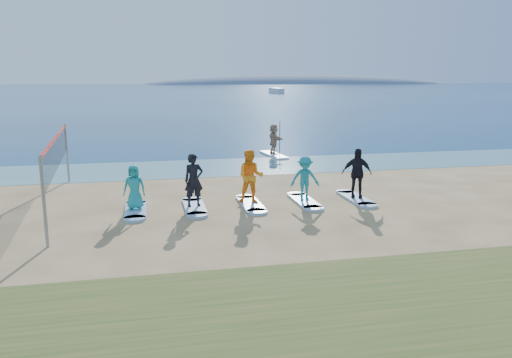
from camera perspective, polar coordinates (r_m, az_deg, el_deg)
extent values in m
plane|color=tan|center=(15.08, 0.30, -5.65)|extent=(600.00, 600.00, 0.00)
plane|color=teal|center=(25.16, -4.89, 1.33)|extent=(600.00, 600.00, 0.00)
plane|color=navy|center=(174.15, -11.37, 9.91)|extent=(600.00, 600.00, 0.00)
ellipsoid|color=slate|center=(329.06, 5.21, 10.78)|extent=(220.00, 56.00, 18.00)
cylinder|color=gray|center=(14.25, -23.08, -2.42)|extent=(0.09, 0.09, 2.50)
cylinder|color=gray|center=(23.07, -20.80, 2.81)|extent=(0.09, 0.09, 2.50)
cube|color=black|center=(18.54, -21.82, 2.79)|extent=(0.75, 8.97, 1.00)
cube|color=#B21713|center=(18.48, -21.94, 4.38)|extent=(0.78, 8.98, 0.10)
cube|color=silver|center=(28.76, 2.04, 2.77)|extent=(1.04, 3.06, 0.12)
imported|color=tan|center=(28.64, 2.05, 4.58)|extent=(0.73, 1.64, 1.71)
cube|color=silver|center=(135.67, 2.34, 9.70)|extent=(2.70, 6.99, 1.56)
cube|color=#91BAE1|center=(17.38, -13.61, -3.49)|extent=(0.70, 2.20, 0.09)
imported|color=teal|center=(17.19, -13.74, -0.92)|extent=(0.82, 0.63, 1.51)
cube|color=#91BAE1|center=(17.43, -7.04, -3.20)|extent=(0.70, 2.20, 0.09)
imported|color=black|center=(17.22, -7.12, -0.13)|extent=(0.73, 0.55, 1.82)
cube|color=#91BAE1|center=(17.71, -0.60, -2.88)|extent=(0.70, 2.20, 0.09)
imported|color=orange|center=(17.49, -0.61, 0.28)|extent=(1.09, 0.95, 1.90)
cube|color=#91BAE1|center=(18.20, 5.56, -2.53)|extent=(0.70, 2.20, 0.09)
imported|color=teal|center=(18.02, 5.61, 0.08)|extent=(1.11, 0.73, 1.60)
cube|color=#91BAE1|center=(18.90, 11.33, -2.18)|extent=(0.70, 2.20, 0.09)
imported|color=black|center=(18.70, 11.45, 0.67)|extent=(1.16, 0.76, 1.83)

